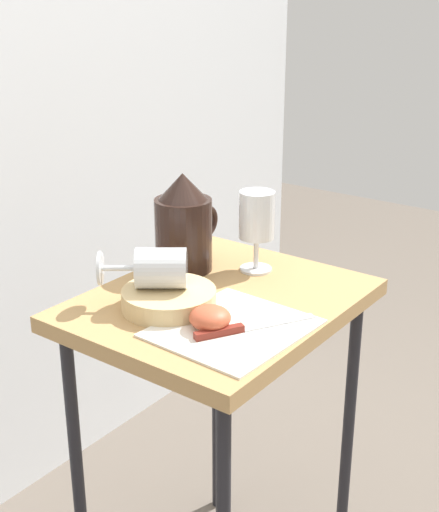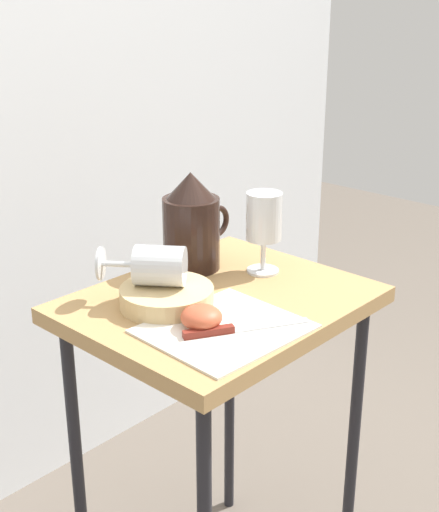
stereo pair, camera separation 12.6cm
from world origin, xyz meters
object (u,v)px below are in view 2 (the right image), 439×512
Objects in this scene: wine_glass_tipped_near at (157,266)px; knife at (228,330)px; basket_tray at (167,297)px; apple_half_left at (201,317)px; pitcher at (192,230)px; wine_glass_upright at (264,221)px; table at (220,337)px.

knife is at bearing -92.42° from wine_glass_tipped_near.
basket_tray is 0.11m from apple_half_left.
apple_half_left reaches higher than knife.
wine_glass_upright is (0.08, -0.12, 0.03)m from pitcher.
wine_glass_tipped_near is at bearing 145.31° from table.
pitcher reaches higher than wine_glass_tipped_near.
wine_glass_upright is 0.30m from knife.
apple_half_left is (-0.02, -0.13, -0.05)m from wine_glass_tipped_near.
wine_glass_tipped_near reaches higher than apple_half_left.
pitcher is at bearing 24.98° from wine_glass_tipped_near.
basket_tray is 1.03× the size of wine_glass_tipped_near.
basket_tray reaches higher than knife.
knife is (-0.10, -0.11, 0.09)m from table.
basket_tray reaches higher than table.
wine_glass_upright reaches higher than apple_half_left.
table is 3.58× the size of knife.
wine_glass_upright is at bearing 18.36° from apple_half_left.
wine_glass_upright is at bearing -56.54° from pitcher.
table is at bearing -34.69° from wine_glass_tipped_near.
table is 4.22× the size of basket_tray.
apple_half_left is (-0.12, -0.07, 0.10)m from table.
pitcher is (0.16, 0.10, 0.06)m from basket_tray.
knife is at bearing -131.75° from table.
apple_half_left is at bearing -100.60° from wine_glass_tipped_near.
basket_tray is 0.85× the size of pitcher.
table is 0.14m from basket_tray.
basket_tray is 0.85× the size of knife.
wine_glass_tipped_near is (-0.16, -0.08, -0.01)m from pitcher.
wine_glass_tipped_near is (-0.09, 0.06, 0.15)m from table.
wine_glass_upright is at bearing 27.99° from knife.
basket_tray is at bearing 174.65° from wine_glass_upright.
basket_tray is 0.20m from pitcher.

